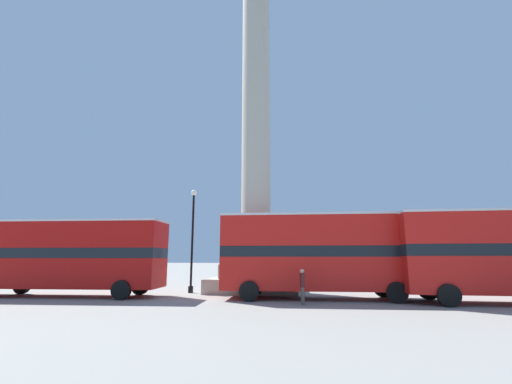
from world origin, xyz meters
name	(u,v)px	position (x,y,z in m)	size (l,w,h in m)	color
ground_plane	(256,291)	(0.00, 0.00, 0.00)	(200.00, 200.00, 0.00)	gray
monument_column	(256,152)	(0.00, 0.00, 9.46)	(5.67, 5.67, 25.28)	#ADA593
bus_b	(318,252)	(3.95, -3.99, 2.44)	(10.31, 3.25, 4.43)	red
bus_c	(71,254)	(-9.90, -4.84, 2.33)	(10.58, 3.28, 4.22)	#A80F0C
equestrian_statue	(130,264)	(-11.99, 5.81, 1.57)	(3.63, 3.34, 5.57)	#ADA593
street_lamp	(192,239)	(-3.81, -1.81, 3.30)	(0.37, 0.37, 6.46)	black
pedestrian_near_lamp	(302,285)	(3.11, -6.21, 0.89)	(0.24, 0.45, 1.62)	#4C473D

